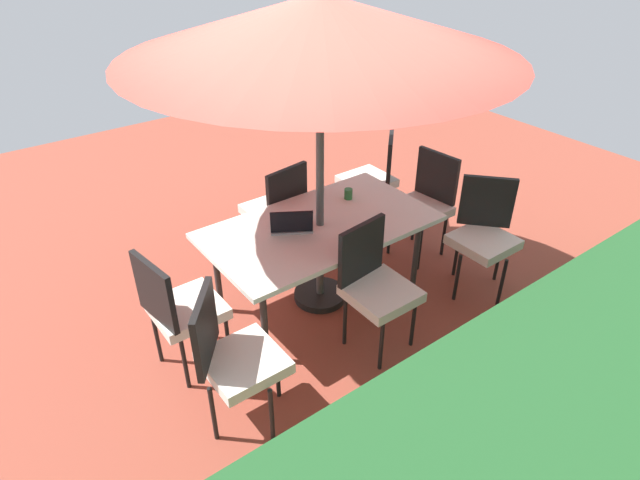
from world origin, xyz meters
name	(u,v)px	position (x,y,z in m)	size (l,w,h in m)	color
ground_plane	(320,299)	(0.00, 0.00, -0.01)	(10.00, 10.00, 0.02)	brown
hedge_row	(589,426)	(0.00, 2.29, 0.64)	(6.30, 0.94, 1.27)	#1E4C23
dining_table	(320,230)	(0.00, 0.00, 0.68)	(1.81, 1.01, 0.73)	silver
patio_umbrella	(320,27)	(0.00, 0.00, 2.20)	(2.69, 2.69, 2.41)	#4C4C4C
chair_south	(277,207)	(-0.05, -0.71, 0.55)	(0.48, 0.49, 0.98)	silver
chair_northeast	(233,355)	(1.17, 0.68, 0.55)	(0.58, 0.58, 0.98)	silver
chair_southwest	(373,176)	(-1.17, -0.68, 0.55)	(0.59, 0.59, 0.98)	silver
chair_north	(375,283)	(-0.01, 0.66, 0.55)	(0.47, 0.48, 0.98)	silver
chair_east	(179,306)	(1.24, 0.05, 0.55)	(0.49, 0.48, 0.98)	silver
chair_west	(425,201)	(-1.20, -0.01, 0.55)	(0.48, 0.47, 0.98)	silver
chair_northwest	(484,231)	(-1.21, 0.67, 0.55)	(0.59, 0.59, 0.98)	silver
laptop	(291,225)	(0.23, -0.06, 0.78)	(0.40, 0.38, 0.21)	gray
cup	(348,194)	(-0.45, -0.20, 0.78)	(0.07, 0.07, 0.09)	#286B33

